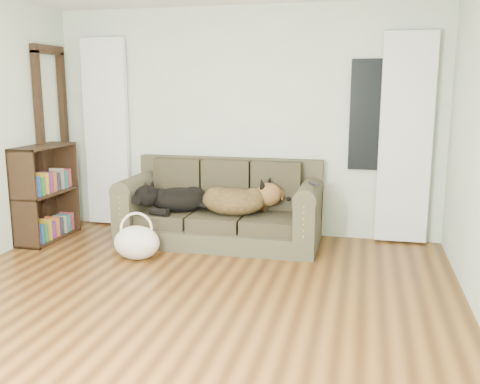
% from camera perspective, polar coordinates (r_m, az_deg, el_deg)
% --- Properties ---
extents(floor, '(5.00, 5.00, 0.00)m').
position_cam_1_polar(floor, '(4.19, -7.47, -12.97)').
color(floor, '#43260F').
rests_on(floor, ground).
extents(wall_back, '(4.50, 0.04, 2.60)m').
position_cam_1_polar(wall_back, '(6.24, 0.41, 7.45)').
color(wall_back, beige).
rests_on(wall_back, ground).
extents(curtain_left, '(0.55, 0.08, 2.25)m').
position_cam_1_polar(curtain_left, '(6.76, -14.03, 6.13)').
color(curtain_left, white).
rests_on(curtain_left, ground).
extents(curtain_right, '(0.55, 0.08, 2.25)m').
position_cam_1_polar(curtain_right, '(6.03, 17.24, 5.38)').
color(curtain_right, white).
rests_on(curtain_right, ground).
extents(window_pane, '(0.50, 0.03, 1.20)m').
position_cam_1_polar(window_pane, '(6.04, 14.00, 7.95)').
color(window_pane, black).
rests_on(window_pane, wall_back).
extents(door_casing, '(0.07, 0.60, 2.10)m').
position_cam_1_polar(door_casing, '(6.70, -19.26, 4.94)').
color(door_casing, black).
rests_on(door_casing, ground).
extents(sofa, '(2.17, 0.94, 0.89)m').
position_cam_1_polar(sofa, '(5.88, -2.13, -1.15)').
color(sofa, '#353323').
rests_on(sofa, floor).
extents(dog_black_lab, '(0.71, 0.56, 0.27)m').
position_cam_1_polar(dog_black_lab, '(5.94, -6.92, -0.81)').
color(dog_black_lab, black).
rests_on(dog_black_lab, sofa).
extents(dog_shepherd, '(0.75, 0.56, 0.32)m').
position_cam_1_polar(dog_shepherd, '(5.77, -0.30, -0.99)').
color(dog_shepherd, black).
rests_on(dog_shepherd, sofa).
extents(tv_remote, '(0.13, 0.17, 0.02)m').
position_cam_1_polar(tv_remote, '(5.52, 7.91, 0.88)').
color(tv_remote, black).
rests_on(tv_remote, sofa).
extents(tote_bag, '(0.48, 0.38, 0.34)m').
position_cam_1_polar(tote_bag, '(5.48, -10.94, -5.43)').
color(tote_bag, beige).
rests_on(tote_bag, floor).
extents(bookshelf, '(0.40, 0.88, 1.07)m').
position_cam_1_polar(bookshelf, '(6.39, -19.99, -0.38)').
color(bookshelf, black).
rests_on(bookshelf, floor).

